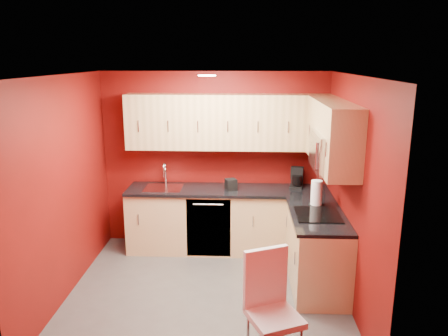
# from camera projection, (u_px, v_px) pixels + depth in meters

# --- Properties ---
(floor) EXTENTS (3.20, 3.20, 0.00)m
(floor) POSITION_uv_depth(u_px,v_px,m) (207.00, 292.00, 5.14)
(floor) COLOR #4C4947
(floor) RESTS_ON ground
(ceiling) EXTENTS (3.20, 3.20, 0.00)m
(ceiling) POSITION_uv_depth(u_px,v_px,m) (205.00, 75.00, 4.52)
(ceiling) COLOR white
(ceiling) RESTS_ON wall_back
(wall_back) EXTENTS (3.20, 0.00, 3.20)m
(wall_back) POSITION_uv_depth(u_px,v_px,m) (215.00, 160.00, 6.28)
(wall_back) COLOR #670C09
(wall_back) RESTS_ON floor
(wall_front) EXTENTS (3.20, 0.00, 3.20)m
(wall_front) POSITION_uv_depth(u_px,v_px,m) (189.00, 247.00, 3.38)
(wall_front) COLOR #670C09
(wall_front) RESTS_ON floor
(wall_left) EXTENTS (0.00, 3.00, 3.00)m
(wall_left) POSITION_uv_depth(u_px,v_px,m) (64.00, 188.00, 4.90)
(wall_left) COLOR #670C09
(wall_left) RESTS_ON floor
(wall_right) EXTENTS (0.00, 3.00, 3.00)m
(wall_right) POSITION_uv_depth(u_px,v_px,m) (352.00, 192.00, 4.76)
(wall_right) COLOR #670C09
(wall_right) RESTS_ON floor
(base_cabinets_back) EXTENTS (2.80, 0.60, 0.87)m
(base_cabinets_back) POSITION_uv_depth(u_px,v_px,m) (228.00, 221.00, 6.18)
(base_cabinets_back) COLOR #D6B47A
(base_cabinets_back) RESTS_ON floor
(base_cabinets_right) EXTENTS (0.60, 1.30, 0.87)m
(base_cabinets_right) POSITION_uv_depth(u_px,v_px,m) (317.00, 251.00, 5.22)
(base_cabinets_right) COLOR #D6B47A
(base_cabinets_right) RESTS_ON floor
(countertop_back) EXTENTS (2.80, 0.63, 0.04)m
(countertop_back) POSITION_uv_depth(u_px,v_px,m) (228.00, 190.00, 6.06)
(countertop_back) COLOR black
(countertop_back) RESTS_ON base_cabinets_back
(countertop_right) EXTENTS (0.63, 1.27, 0.04)m
(countertop_right) POSITION_uv_depth(u_px,v_px,m) (318.00, 215.00, 5.09)
(countertop_right) COLOR black
(countertop_right) RESTS_ON base_cabinets_right
(upper_cabinets_back) EXTENTS (2.80, 0.35, 0.75)m
(upper_cabinets_back) POSITION_uv_depth(u_px,v_px,m) (228.00, 122.00, 5.96)
(upper_cabinets_back) COLOR tan
(upper_cabinets_back) RESTS_ON wall_back
(upper_cabinets_right) EXTENTS (0.35, 1.55, 0.75)m
(upper_cabinets_right) POSITION_uv_depth(u_px,v_px,m) (331.00, 128.00, 5.04)
(upper_cabinets_right) COLOR tan
(upper_cabinets_right) RESTS_ON wall_right
(microwave) EXTENTS (0.42, 0.76, 0.42)m
(microwave) POSITION_uv_depth(u_px,v_px,m) (332.00, 152.00, 4.86)
(microwave) COLOR silver
(microwave) RESTS_ON upper_cabinets_right
(cooktop) EXTENTS (0.50, 0.55, 0.01)m
(cooktop) POSITION_uv_depth(u_px,v_px,m) (318.00, 214.00, 5.05)
(cooktop) COLOR black
(cooktop) RESTS_ON countertop_right
(sink) EXTENTS (0.52, 0.42, 0.35)m
(sink) POSITION_uv_depth(u_px,v_px,m) (164.00, 185.00, 6.10)
(sink) COLOR silver
(sink) RESTS_ON countertop_back
(dishwasher_front) EXTENTS (0.60, 0.02, 0.82)m
(dishwasher_front) POSITION_uv_depth(u_px,v_px,m) (209.00, 228.00, 5.91)
(dishwasher_front) COLOR black
(dishwasher_front) RESTS_ON base_cabinets_back
(downlight) EXTENTS (0.20, 0.20, 0.01)m
(downlight) POSITION_uv_depth(u_px,v_px,m) (207.00, 76.00, 4.82)
(downlight) COLOR white
(downlight) RESTS_ON ceiling
(coffee_maker) EXTENTS (0.21, 0.26, 0.28)m
(coffee_maker) POSITION_uv_depth(u_px,v_px,m) (296.00, 178.00, 6.08)
(coffee_maker) COLOR black
(coffee_maker) RESTS_ON countertop_back
(napkin_holder) EXTENTS (0.18, 0.18, 0.15)m
(napkin_holder) POSITION_uv_depth(u_px,v_px,m) (231.00, 184.00, 6.00)
(napkin_holder) COLOR black
(napkin_holder) RESTS_ON countertop_back
(paper_towel) EXTENTS (0.23, 0.23, 0.32)m
(paper_towel) POSITION_uv_depth(u_px,v_px,m) (316.00, 193.00, 5.33)
(paper_towel) COLOR white
(paper_towel) RESTS_ON countertop_right
(dining_chair) EXTENTS (0.56, 0.57, 1.04)m
(dining_chair) POSITION_uv_depth(u_px,v_px,m) (274.00, 312.00, 3.82)
(dining_chair) COLOR white
(dining_chair) RESTS_ON floor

